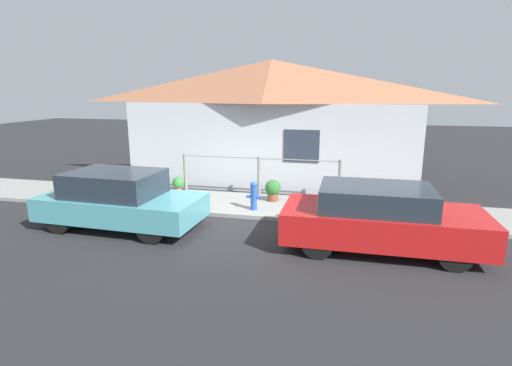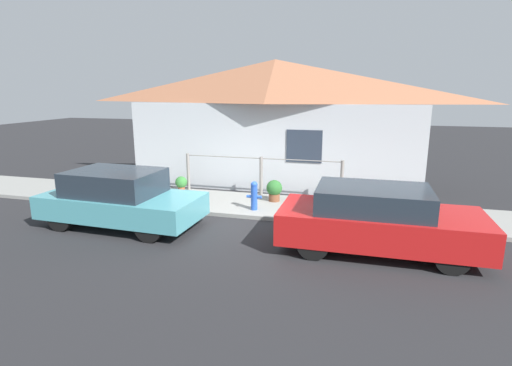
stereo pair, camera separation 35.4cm
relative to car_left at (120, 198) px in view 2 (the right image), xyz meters
name	(u,v)px [view 2 (the right image)]	position (x,y,z in m)	size (l,w,h in m)	color
ground_plane	(241,219)	(2.68, 1.27, -0.69)	(60.00, 60.00, 0.00)	#262628
sidewalk	(253,205)	(2.68, 2.37, -0.64)	(24.00, 2.20, 0.10)	gray
house	(274,88)	(2.68, 5.03, 2.63)	(9.86, 2.23, 4.21)	silver
fence	(261,174)	(2.68, 3.32, 0.07)	(4.90, 0.10, 1.19)	gray
car_left	(120,198)	(0.00, 0.00, 0.00)	(3.91, 1.87, 1.37)	teal
car_right	(378,219)	(6.00, 0.00, -0.01)	(4.06, 1.77, 1.35)	red
fire_hydrant	(254,195)	(2.88, 1.79, -0.17)	(0.41, 0.18, 0.78)	blue
potted_plant_near_hydrant	(274,190)	(3.21, 2.77, -0.25)	(0.46, 0.46, 0.62)	brown
potted_plant_by_fence	(181,183)	(0.10, 3.15, -0.33)	(0.38, 0.38, 0.47)	#9E5638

